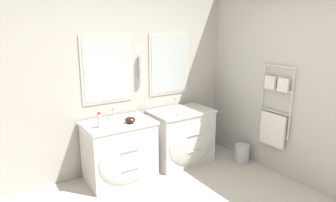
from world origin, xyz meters
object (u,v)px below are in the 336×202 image
Objects in this scene: vanity_right at (182,136)px; toiletry_bottle at (99,121)px; vanity_left at (121,151)px; amenity_bowl at (130,120)px; waste_bin at (242,153)px.

toiletry_bottle is at bearing -177.33° from vanity_right.
toiletry_bottle is at bearing -168.10° from vanity_left.
waste_bin is (1.63, -0.41, -0.70)m from amenity_bowl.
amenity_bowl reaches higher than vanity_left.
waste_bin is at bearing -12.27° from toiletry_bottle.
vanity_left is 4.59× the size of toiletry_bottle.
waste_bin is at bearing -16.01° from vanity_left.
waste_bin is (0.75, -0.50, -0.27)m from vanity_right.
vanity_left is 3.22× the size of waste_bin.
amenity_bowl is at bearing -174.36° from vanity_right.
amenity_bowl is (-0.88, -0.09, 0.43)m from vanity_right.
toiletry_bottle reaches higher than waste_bin.
vanity_left is 0.45m from amenity_bowl.
amenity_bowl is at bearing -4.03° from toiletry_bottle.
amenity_bowl reaches higher than waste_bin.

